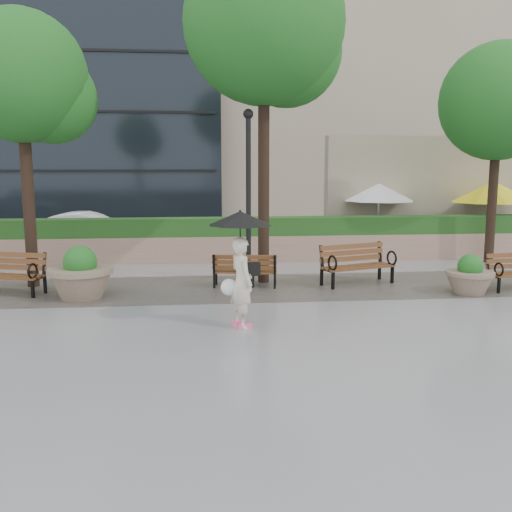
{
  "coord_description": "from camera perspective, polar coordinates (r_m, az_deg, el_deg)",
  "views": [
    {
      "loc": [
        -0.14,
        -10.47,
        2.92
      ],
      "look_at": [
        1.02,
        0.96,
        1.1
      ],
      "focal_mm": 40.0,
      "sensor_mm": 36.0,
      "label": 1
    }
  ],
  "objects": [
    {
      "name": "ground",
      "position": [
        10.87,
        -4.89,
        -6.61
      ],
      "size": [
        100.0,
        100.0,
        0.0
      ],
      "primitive_type": "plane",
      "color": "gray",
      "rests_on": "ground"
    },
    {
      "name": "cobble_strip",
      "position": [
        13.79,
        -5.1,
        -3.25
      ],
      "size": [
        28.0,
        3.2,
        0.01
      ],
      "primitive_type": "cube",
      "color": "#383330",
      "rests_on": "ground"
    },
    {
      "name": "hedge_wall",
      "position": [
        17.62,
        -5.31,
        1.6
      ],
      "size": [
        24.0,
        0.8,
        1.35
      ],
      "color": "#A47F6A",
      "rests_on": "ground"
    },
    {
      "name": "cafe_wall",
      "position": [
        22.65,
        19.51,
        6.15
      ],
      "size": [
        10.0,
        0.6,
        4.0
      ],
      "primitive_type": "cube",
      "color": "tan",
      "rests_on": "ground"
    },
    {
      "name": "cafe_hedge",
      "position": [
        20.58,
        20.62,
        1.52
      ],
      "size": [
        8.0,
        0.5,
        0.9
      ],
      "primitive_type": "cube",
      "color": "#1D4416",
      "rests_on": "ground"
    },
    {
      "name": "asphalt_street",
      "position": [
        21.67,
        -5.38,
        1.21
      ],
      "size": [
        40.0,
        7.0,
        0.0
      ],
      "primitive_type": "cube",
      "color": "black",
      "rests_on": "ground"
    },
    {
      "name": "bldg_stone",
      "position": [
        35.69,
        11.55,
        20.25
      ],
      "size": [
        18.0,
        10.0,
        20.0
      ],
      "primitive_type": "cube",
      "color": "tan",
      "rests_on": "ground"
    },
    {
      "name": "bench_1",
      "position": [
        14.28,
        -23.72,
        -2.42
      ],
      "size": [
        1.88,
        1.19,
        0.95
      ],
      "rotation": [
        0.0,
        0.0,
        -0.3
      ],
      "color": "brown",
      "rests_on": "ground"
    },
    {
      "name": "bench_2",
      "position": [
        13.87,
        -1.11,
        -2.12
      ],
      "size": [
        1.61,
        0.84,
        0.82
      ],
      "rotation": [
        0.0,
        0.0,
        2.99
      ],
      "color": "brown",
      "rests_on": "ground"
    },
    {
      "name": "bench_3",
      "position": [
        14.38,
        10.08,
        -1.67
      ],
      "size": [
        1.97,
        1.3,
        0.99
      ],
      "rotation": [
        0.0,
        0.0,
        0.34
      ],
      "color": "brown",
      "rests_on": "ground"
    },
    {
      "name": "planter_left",
      "position": [
        13.19,
        -17.11,
        -2.13
      ],
      "size": [
        1.42,
        1.42,
        1.19
      ],
      "color": "#7F6B56",
      "rests_on": "ground"
    },
    {
      "name": "planter_right",
      "position": [
        13.99,
        20.56,
        -2.13
      ],
      "size": [
        1.1,
        1.1,
        0.92
      ],
      "color": "#7F6B56",
      "rests_on": "ground"
    },
    {
      "name": "lamppost",
      "position": [
        13.6,
        -0.76,
        4.56
      ],
      "size": [
        0.28,
        0.28,
        4.23
      ],
      "color": "black",
      "rests_on": "ground"
    },
    {
      "name": "tree_0",
      "position": [
        14.89,
        -21.76,
        15.76
      ],
      "size": [
        3.2,
        3.06,
        6.51
      ],
      "color": "black",
      "rests_on": "ground"
    },
    {
      "name": "tree_1",
      "position": [
        14.64,
        1.4,
        21.56
      ],
      "size": [
        3.88,
        3.85,
        8.2
      ],
      "color": "black",
      "rests_on": "ground"
    },
    {
      "name": "tree_2",
      "position": [
        18.92,
        23.37,
        13.58
      ],
      "size": [
        3.53,
        3.45,
        6.53
      ],
      "color": "black",
      "rests_on": "ground"
    },
    {
      "name": "patio_umb_white",
      "position": [
        20.64,
        12.2,
        6.21
      ],
      "size": [
        2.5,
        2.5,
        2.3
      ],
      "color": "black",
      "rests_on": "ground"
    },
    {
      "name": "patio_umb_yellow_a",
      "position": [
        20.94,
        22.22,
        5.78
      ],
      "size": [
        2.5,
        2.5,
        2.3
      ],
      "color": "black",
      "rests_on": "ground"
    },
    {
      "name": "patio_umb_yellow_b",
      "position": [
        21.85,
        22.98,
        5.84
      ],
      "size": [
        2.5,
        2.5,
        2.3
      ],
      "color": "black",
      "rests_on": "ground"
    },
    {
      "name": "car_right",
      "position": [
        21.38,
        -16.38,
        2.51
      ],
      "size": [
        4.01,
        1.7,
        1.29
      ],
      "primitive_type": "imported",
      "rotation": [
        0.0,
        0.0,
        1.48
      ],
      "color": "silver",
      "rests_on": "ground"
    },
    {
      "name": "pedestrian",
      "position": [
        10.28,
        -1.53,
        -0.15
      ],
      "size": [
        1.15,
        1.15,
        2.11
      ],
      "rotation": [
        0.0,
        0.0,
        1.95
      ],
      "color": "beige",
      "rests_on": "ground"
    }
  ]
}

